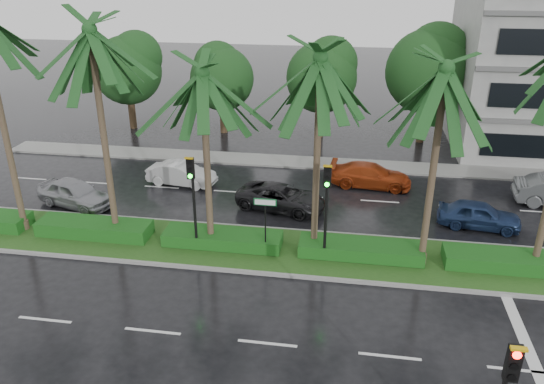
% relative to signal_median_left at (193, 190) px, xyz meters
% --- Properties ---
extents(ground, '(120.00, 120.00, 0.00)m').
position_rel_signal_median_left_xyz_m(ground, '(4.00, -0.30, -3.00)').
color(ground, black).
rests_on(ground, ground).
extents(far_sidewalk, '(40.00, 2.00, 0.12)m').
position_rel_signal_median_left_xyz_m(far_sidewalk, '(4.00, 11.70, -2.94)').
color(far_sidewalk, gray).
rests_on(far_sidewalk, ground).
extents(median, '(36.00, 4.00, 0.15)m').
position_rel_signal_median_left_xyz_m(median, '(4.00, 0.70, -2.92)').
color(median, gray).
rests_on(median, ground).
extents(hedge, '(35.20, 1.40, 0.60)m').
position_rel_signal_median_left_xyz_m(hedge, '(4.00, 0.70, -2.55)').
color(hedge, '#164B15').
rests_on(hedge, median).
extents(lane_markings, '(34.00, 13.06, 0.01)m').
position_rel_signal_median_left_xyz_m(lane_markings, '(7.04, -0.73, -2.99)').
color(lane_markings, silver).
rests_on(lane_markings, ground).
extents(palm_row, '(26.30, 4.20, 10.32)m').
position_rel_signal_median_left_xyz_m(palm_row, '(2.75, 0.72, 5.09)').
color(palm_row, '#483D29').
rests_on(palm_row, median).
extents(signal_median_left, '(0.34, 0.42, 4.36)m').
position_rel_signal_median_left_xyz_m(signal_median_left, '(0.00, 0.00, 0.00)').
color(signal_median_left, black).
rests_on(signal_median_left, median).
extents(signal_median_right, '(0.34, 0.42, 4.36)m').
position_rel_signal_median_left_xyz_m(signal_median_right, '(5.50, 0.00, 0.00)').
color(signal_median_right, black).
rests_on(signal_median_right, median).
extents(street_sign, '(0.95, 0.09, 2.60)m').
position_rel_signal_median_left_xyz_m(street_sign, '(3.00, 0.18, -0.87)').
color(street_sign, black).
rests_on(street_sign, median).
extents(bg_trees, '(33.17, 5.56, 8.03)m').
position_rel_signal_median_left_xyz_m(bg_trees, '(5.72, 17.29, 1.78)').
color(bg_trees, '#3C271B').
rests_on(bg_trees, ground).
extents(car_silver, '(2.90, 4.49, 1.42)m').
position_rel_signal_median_left_xyz_m(car_silver, '(-7.50, 3.70, -2.29)').
color(car_silver, gray).
rests_on(car_silver, ground).
extents(car_white, '(1.84, 4.01, 1.27)m').
position_rel_signal_median_left_xyz_m(car_white, '(-3.00, 7.28, -2.36)').
color(car_white, '#B8B8B8').
rests_on(car_white, ground).
extents(car_darkgrey, '(3.08, 4.90, 1.26)m').
position_rel_signal_median_left_xyz_m(car_darkgrey, '(2.99, 5.02, -2.37)').
color(car_darkgrey, black).
rests_on(car_darkgrey, ground).
extents(car_red, '(2.13, 4.59, 1.30)m').
position_rel_signal_median_left_xyz_m(car_red, '(7.49, 8.71, -2.35)').
color(car_red, '#9B3210').
rests_on(car_red, ground).
extents(car_blue, '(1.99, 3.94, 1.29)m').
position_rel_signal_median_left_xyz_m(car_blue, '(12.50, 4.50, -2.35)').
color(car_blue, navy).
rests_on(car_blue, ground).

